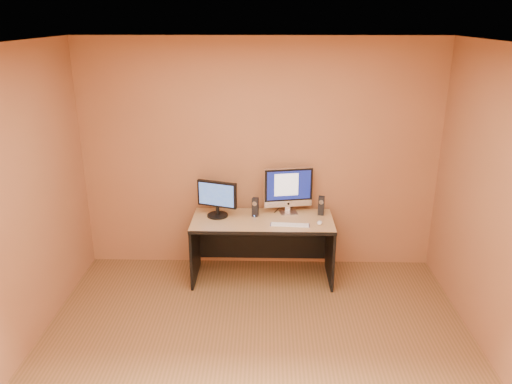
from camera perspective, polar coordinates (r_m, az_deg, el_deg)
floor at (r=4.39m, az=-0.06°, el=-20.04°), size 4.00×4.00×0.00m
walls at (r=3.70m, az=-0.07°, el=-4.34°), size 4.00×4.00×2.60m
ceiling at (r=3.38m, az=-0.08°, el=16.21°), size 4.00×4.00×0.00m
desk at (r=5.55m, az=0.73°, el=-6.54°), size 1.53×0.67×0.71m
imac at (r=5.50m, az=3.78°, el=0.13°), size 0.57×0.29×0.53m
second_monitor at (r=5.44m, az=-4.46°, el=-0.81°), size 0.51×0.37×0.40m
speaker_left at (r=5.46m, az=-0.08°, el=-1.74°), size 0.08×0.08×0.21m
speaker_right at (r=5.55m, az=7.47°, el=-1.55°), size 0.08×0.08×0.21m
keyboard at (r=5.25m, az=3.89°, el=-3.80°), size 0.42×0.14×0.02m
mouse at (r=5.32m, az=7.29°, el=-3.50°), size 0.07×0.11×0.03m
cable_a at (r=5.68m, az=4.09°, el=-2.01°), size 0.09×0.20×0.01m
cable_b at (r=5.66m, az=2.42°, el=-2.06°), size 0.07×0.16×0.01m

